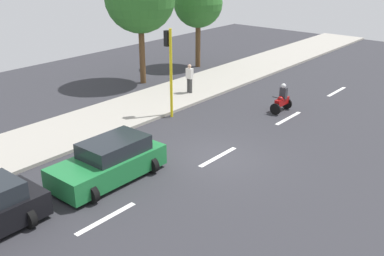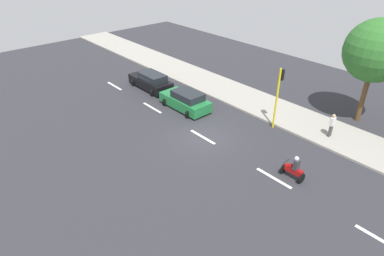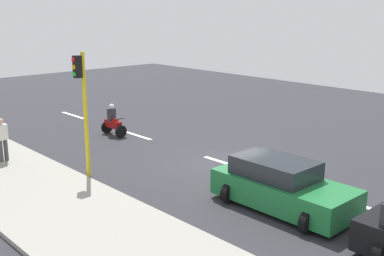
{
  "view_description": "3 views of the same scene",
  "coord_description": "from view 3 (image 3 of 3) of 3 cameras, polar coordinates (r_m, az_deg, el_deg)",
  "views": [
    {
      "loc": [
        -10.07,
        13.8,
        8.07
      ],
      "look_at": [
        0.6,
        0.97,
        1.44
      ],
      "focal_mm": 42.42,
      "sensor_mm": 36.0,
      "label": 1
    },
    {
      "loc": [
        -13.48,
        -14.17,
        12.09
      ],
      "look_at": [
        -0.69,
        0.34,
        0.84
      ],
      "focal_mm": 31.05,
      "sensor_mm": 36.0,
      "label": 2
    },
    {
      "loc": [
        13.29,
        12.39,
        5.93
      ],
      "look_at": [
        0.18,
        -1.8,
        1.15
      ],
      "focal_mm": 45.29,
      "sensor_mm": 36.0,
      "label": 3
    }
  ],
  "objects": [
    {
      "name": "ground_plane",
      "position": [
        19.13,
        4.07,
        -4.35
      ],
      "size": [
        40.0,
        60.0,
        0.1
      ],
      "primitive_type": "cube",
      "color": "#2D2D33"
    },
    {
      "name": "sidewalk",
      "position": [
        15.08,
        -14.75,
        -9.43
      ],
      "size": [
        4.0,
        60.0,
        0.15
      ],
      "primitive_type": "cube",
      "color": "#9E998E",
      "rests_on": "ground"
    },
    {
      "name": "lane_stripe_far_north",
      "position": [
        28.4,
        -13.83,
        1.46
      ],
      "size": [
        0.2,
        2.4,
        0.01
      ],
      "primitive_type": "cube",
      "color": "white",
      "rests_on": "ground"
    },
    {
      "name": "lane_stripe_north",
      "position": [
        23.45,
        -6.65,
        -0.82
      ],
      "size": [
        0.2,
        2.4,
        0.01
      ],
      "primitive_type": "cube",
      "color": "white",
      "rests_on": "ground"
    },
    {
      "name": "lane_stripe_mid",
      "position": [
        19.11,
        4.08,
        -4.19
      ],
      "size": [
        0.2,
        2.4,
        0.01
      ],
      "primitive_type": "cube",
      "color": "white",
      "rests_on": "ground"
    },
    {
      "name": "lane_stripe_south",
      "position": [
        15.89,
        20.22,
        -8.89
      ],
      "size": [
        0.2,
        2.4,
        0.01
      ],
      "primitive_type": "cube",
      "color": "white",
      "rests_on": "ground"
    },
    {
      "name": "car_green",
      "position": [
        14.96,
        10.5,
        -6.75
      ],
      "size": [
        2.3,
        4.37,
        1.52
      ],
      "color": "#1E7238",
      "rests_on": "ground"
    },
    {
      "name": "motorcycle",
      "position": [
        23.4,
        -9.27,
        0.66
      ],
      "size": [
        0.6,
        1.3,
        1.53
      ],
      "color": "black",
      "rests_on": "ground"
    },
    {
      "name": "pedestrian_near_signal",
      "position": [
        20.06,
        -21.45,
        -1.13
      ],
      "size": [
        0.4,
        0.24,
        1.69
      ],
      "color": "#3F3F3F",
      "rests_on": "sidewalk"
    },
    {
      "name": "traffic_light_corner",
      "position": [
        17.28,
        -12.8,
        3.56
      ],
      "size": [
        0.49,
        0.24,
        4.5
      ],
      "color": "yellow",
      "rests_on": "ground"
    }
  ]
}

